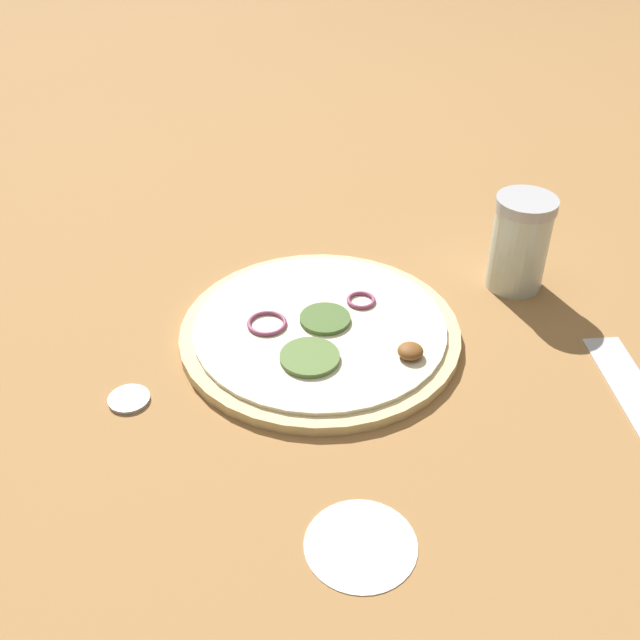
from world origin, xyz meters
The scene contains 5 objects.
ground_plane centered at (0.00, 0.00, 0.00)m, with size 3.00×3.00×0.00m, color #9E703F.
pizza centered at (0.00, 0.00, 0.01)m, with size 0.27×0.27×0.03m.
spice_jar centered at (0.20, -0.12, 0.05)m, with size 0.06×0.06×0.10m.
loose_cap centered at (-0.17, 0.08, 0.00)m, with size 0.04×0.04×0.01m.
flour_patch centered at (-0.18, -0.17, 0.00)m, with size 0.08×0.08×0.00m.
Camera 1 is at (-0.47, -0.34, 0.45)m, focal length 42.00 mm.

